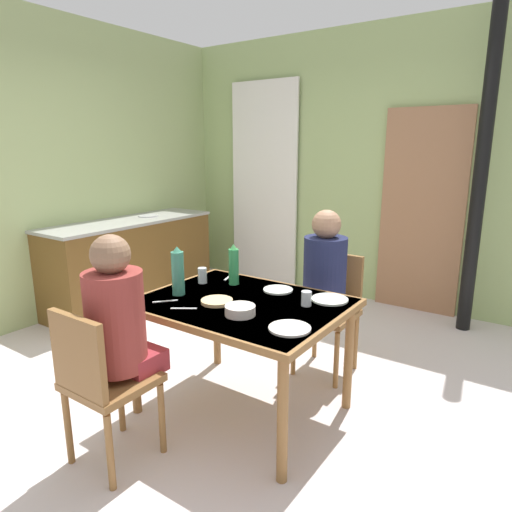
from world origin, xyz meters
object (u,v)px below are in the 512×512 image
at_px(person_far_diner, 324,272).
at_px(person_near_diner, 118,318).
at_px(chair_near_diner, 100,379).
at_px(chair_far_diner, 331,305).
at_px(water_bottle_green_near, 178,272).
at_px(water_bottle_green_far, 234,265).
at_px(kitchen_counter, 131,262).
at_px(serving_bowl_center, 240,310).
at_px(dining_table, 242,313).

bearing_deg(person_far_diner, person_near_diner, 70.24).
bearing_deg(chair_near_diner, person_far_diner, 71.91).
bearing_deg(chair_far_diner, water_bottle_green_near, 57.27).
bearing_deg(water_bottle_green_far, person_far_diner, 44.15).
bearing_deg(kitchen_counter, person_far_diner, -6.68).
bearing_deg(water_bottle_green_far, serving_bowl_center, -49.24).
xyz_separation_m(chair_near_diner, person_near_diner, (-0.00, 0.14, 0.28)).
relative_size(water_bottle_green_far, serving_bowl_center, 1.63).
xyz_separation_m(chair_far_diner, water_bottle_green_near, (-0.61, -0.95, 0.38)).
bearing_deg(person_near_diner, chair_far_diner, 71.91).
xyz_separation_m(chair_near_diner, water_bottle_green_far, (0.04, 1.07, 0.36)).
relative_size(chair_far_diner, serving_bowl_center, 5.12).
xyz_separation_m(kitchen_counter, chair_far_diner, (2.37, -0.14, 0.05)).
relative_size(dining_table, chair_far_diner, 1.39).
xyz_separation_m(chair_near_diner, water_bottle_green_near, (-0.12, 0.70, 0.38)).
bearing_deg(chair_far_diner, person_far_diner, 90.00).
bearing_deg(person_near_diner, serving_bowl_center, 50.10).
height_order(chair_near_diner, chair_far_diner, same).
distance_m(chair_far_diner, serving_bowl_center, 1.05).
distance_m(water_bottle_green_near, water_bottle_green_far, 0.40).
height_order(kitchen_counter, dining_table, kitchen_counter).
bearing_deg(chair_far_diner, serving_bowl_center, 85.59).
xyz_separation_m(person_far_diner, serving_bowl_center, (-0.08, -0.88, -0.02)).
xyz_separation_m(dining_table, serving_bowl_center, (0.13, -0.19, 0.10)).
distance_m(chair_near_diner, water_bottle_green_near, 0.80).
bearing_deg(water_bottle_green_near, serving_bowl_center, -7.10).
relative_size(kitchen_counter, water_bottle_green_far, 6.73).
xyz_separation_m(person_near_diner, water_bottle_green_far, (0.04, 0.93, 0.08)).
xyz_separation_m(chair_near_diner, person_far_diner, (0.49, 1.51, 0.28)).
bearing_deg(water_bottle_green_near, kitchen_counter, 148.31).
relative_size(chair_near_diner, person_near_diner, 1.13).
xyz_separation_m(kitchen_counter, chair_near_diner, (1.88, -1.79, 0.05)).
xyz_separation_m(person_near_diner, water_bottle_green_near, (-0.12, 0.56, 0.09)).
xyz_separation_m(dining_table, person_far_diner, (0.21, 0.69, 0.13)).
height_order(chair_near_diner, serving_bowl_center, chair_near_diner).
distance_m(dining_table, chair_far_diner, 0.86).
bearing_deg(kitchen_counter, water_bottle_green_near, -31.69).
distance_m(chair_far_diner, person_near_diner, 1.61).
distance_m(dining_table, serving_bowl_center, 0.25).
relative_size(kitchen_counter, person_far_diner, 2.43).
bearing_deg(water_bottle_green_far, chair_near_diner, -92.11).
bearing_deg(person_far_diner, kitchen_counter, -6.68).
bearing_deg(person_near_diner, person_far_diner, 70.24).
relative_size(dining_table, person_far_diner, 1.57).
xyz_separation_m(kitchen_counter, water_bottle_green_near, (1.76, -1.09, 0.43)).
xyz_separation_m(chair_far_diner, person_far_diner, (-0.00, -0.14, 0.28)).
bearing_deg(chair_near_diner, person_near_diner, 90.00).
relative_size(water_bottle_green_near, water_bottle_green_far, 1.12).
bearing_deg(serving_bowl_center, kitchen_counter, 153.28).
bearing_deg(serving_bowl_center, dining_table, 123.90).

